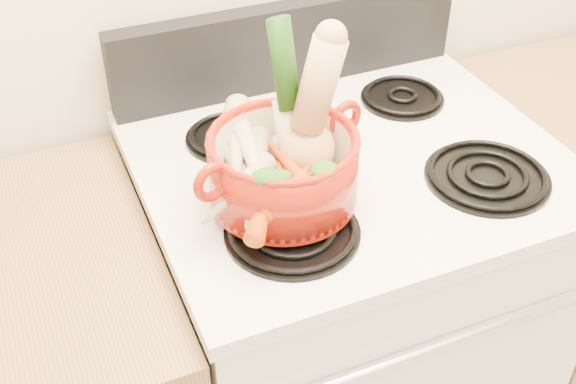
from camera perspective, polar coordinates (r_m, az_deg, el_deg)
name	(u,v)px	position (r m, az deg, el deg)	size (l,w,h in m)	color
stove_body	(340,331)	(1.69, 4.12, -10.88)	(0.76, 0.65, 0.92)	white
cooktop	(351,162)	(1.37, 5.00, 2.35)	(0.78, 0.67, 0.03)	silver
control_backsplash	(289,45)	(1.54, 0.05, 11.54)	(0.76, 0.05, 0.18)	black
oven_handle	(438,346)	(1.26, 11.79, -11.84)	(0.02, 0.02, 0.60)	silver
burner_front_left	(292,230)	(1.17, 0.34, -3.01)	(0.22, 0.22, 0.02)	black
burner_front_right	(487,175)	(1.34, 15.48, 1.29)	(0.22, 0.22, 0.02)	black
burner_back_left	(231,136)	(1.40, -4.56, 4.45)	(0.17, 0.17, 0.02)	black
burner_back_right	(402,96)	(1.54, 9.02, 7.48)	(0.17, 0.17, 0.02)	black
dutch_oven	(283,169)	(1.18, -0.38, 1.84)	(0.25, 0.25, 0.12)	#96170A
pot_handle_left	(212,182)	(1.09, -5.99, 0.81)	(0.07, 0.07, 0.02)	#96170A
pot_handle_right	(346,118)	(1.24, 4.58, 5.83)	(0.07, 0.07, 0.02)	#96170A
squash	(308,108)	(1.18, 1.60, 6.63)	(0.10, 0.10, 0.24)	tan
leek	(288,96)	(1.18, 0.02, 7.56)	(0.04, 0.04, 0.28)	silver
ginger	(285,147)	(1.27, -0.23, 3.61)	(0.07, 0.05, 0.04)	#D3BE81
parsnip_0	(245,176)	(1.19, -3.40, 1.24)	(0.04, 0.04, 0.20)	beige
parsnip_1	(253,177)	(1.18, -2.76, 1.20)	(0.04, 0.04, 0.21)	beige
parsnip_2	(251,159)	(1.22, -2.97, 2.63)	(0.04, 0.04, 0.17)	beige
parsnip_3	(237,189)	(1.14, -4.08, 0.26)	(0.04, 0.04, 0.17)	beige
parsnip_4	(237,144)	(1.22, -4.06, 3.78)	(0.05, 0.05, 0.23)	beige
parsnip_5	(251,154)	(1.19, -2.95, 3.05)	(0.04, 0.04, 0.23)	beige
carrot_0	(279,190)	(1.16, -0.70, 0.18)	(0.03, 0.03, 0.16)	#D04D0A
carrot_1	(264,207)	(1.12, -1.93, -1.18)	(0.03, 0.03, 0.16)	#D7450A
carrot_2	(296,175)	(1.17, 0.67, 1.38)	(0.03, 0.03, 0.17)	#D8450A
carrot_3	(287,192)	(1.14, -0.06, 0.03)	(0.03, 0.03, 0.14)	#D2610A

